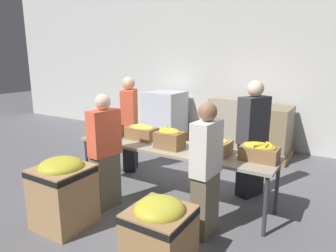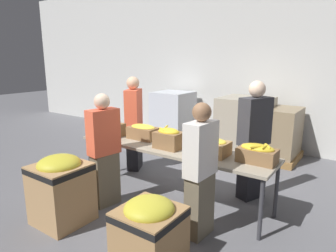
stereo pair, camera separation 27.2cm
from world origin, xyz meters
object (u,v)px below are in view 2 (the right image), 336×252
at_px(banana_box_1, 143,131).
at_px(donation_bin_0, 61,187).
at_px(banana_box_2, 169,138).
at_px(pallet_stack_1, 273,134).
at_px(volunteer_1, 200,172).
at_px(volunteer_0, 254,142).
at_px(pallet_stack_0, 245,127).
at_px(sorting_table, 172,150).
at_px(volunteer_2, 134,124).
at_px(banana_box_4, 257,153).
at_px(banana_box_0, 111,128).
at_px(volunteer_3, 104,151).
at_px(banana_box_3, 211,146).
at_px(donation_bin_1, 149,230).
at_px(pallet_stack_2, 173,117).

distance_m(banana_box_1, donation_bin_0, 1.51).
xyz_separation_m(banana_box_2, pallet_stack_1, (0.69, 2.75, -0.42)).
relative_size(banana_box_1, volunteer_1, 0.30).
xyz_separation_m(banana_box_2, volunteer_1, (0.80, -0.51, -0.16)).
distance_m(volunteer_0, pallet_stack_0, 2.02).
distance_m(sorting_table, volunteer_2, 1.40).
height_order(sorting_table, banana_box_4, banana_box_4).
xyz_separation_m(banana_box_1, banana_box_4, (1.84, -0.04, -0.00)).
height_order(banana_box_1, pallet_stack_1, pallet_stack_1).
bearing_deg(pallet_stack_1, banana_box_0, -124.23).
distance_m(banana_box_2, volunteer_3, 0.91).
relative_size(volunteer_0, volunteer_1, 1.10).
distance_m(banana_box_3, volunteer_0, 0.78).
bearing_deg(banana_box_3, banana_box_1, 175.77).
bearing_deg(banana_box_0, volunteer_3, -51.55).
relative_size(sorting_table, banana_box_1, 6.22).
bearing_deg(donation_bin_1, pallet_stack_2, 121.29).
distance_m(banana_box_3, donation_bin_1, 1.44).
xyz_separation_m(volunteer_0, volunteer_3, (-1.61, -1.40, -0.07)).
xyz_separation_m(sorting_table, pallet_stack_0, (0.14, 2.53, -0.13)).
bearing_deg(volunteer_2, pallet_stack_0, 116.34).
height_order(sorting_table, volunteer_3, volunteer_3).
bearing_deg(banana_box_3, pallet_stack_0, 100.83).
distance_m(banana_box_0, volunteer_0, 2.24).
bearing_deg(pallet_stack_0, banana_box_4, -66.22).
xyz_separation_m(banana_box_3, banana_box_4, (0.61, 0.05, 0.00)).
bearing_deg(sorting_table, volunteer_3, -132.67).
height_order(pallet_stack_0, pallet_stack_1, pallet_stack_0).
bearing_deg(banana_box_3, donation_bin_0, -135.74).
xyz_separation_m(sorting_table, volunteer_0, (0.96, 0.70, 0.12)).
height_order(banana_box_0, banana_box_2, banana_box_2).
bearing_deg(pallet_stack_1, banana_box_3, -91.69).
relative_size(volunteer_2, volunteer_3, 1.08).
bearing_deg(banana_box_2, volunteer_0, 39.59).
xyz_separation_m(banana_box_4, pallet_stack_0, (-1.09, 2.48, -0.30)).
relative_size(sorting_table, volunteer_2, 1.73).
height_order(banana_box_3, donation_bin_1, banana_box_3).
relative_size(donation_bin_0, donation_bin_1, 1.24).
bearing_deg(donation_bin_1, sorting_table, 116.03).
bearing_deg(volunteer_1, banana_box_2, 60.40).
relative_size(banana_box_0, volunteer_0, 0.24).
distance_m(volunteer_0, pallet_stack_1, 2.01).
bearing_deg(pallet_stack_0, donation_bin_0, -103.00).
distance_m(banana_box_0, pallet_stack_1, 3.32).
bearing_deg(donation_bin_0, volunteer_0, 50.00).
relative_size(sorting_table, donation_bin_1, 4.19).
relative_size(banana_box_1, pallet_stack_1, 0.45).
height_order(banana_box_2, banana_box_4, banana_box_2).
relative_size(banana_box_1, pallet_stack_0, 0.39).
height_order(volunteer_3, donation_bin_0, volunteer_3).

